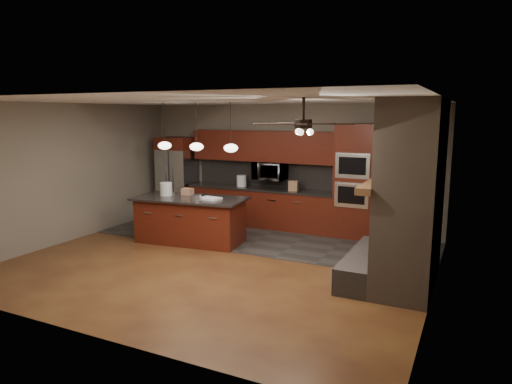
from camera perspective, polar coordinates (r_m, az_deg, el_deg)
The scene contains 22 objects.
ground at distance 8.15m, azimuth -4.51°, elevation -8.75°, with size 7.00×7.00×0.00m, color brown.
ceiling at distance 7.74m, azimuth -4.79°, elevation 11.33°, with size 7.00×6.00×0.02m, color white.
back_wall at distance 10.50m, azimuth 3.70°, elevation 3.26°, with size 7.00×0.02×2.80m, color slate.
right_wall at distance 6.78m, azimuth 21.79°, elevation -1.01°, with size 0.02×6.00×2.80m, color slate.
left_wall at distance 10.05m, azimuth -22.12°, elevation 2.28°, with size 0.02×6.00×2.80m, color slate.
slate_tile_patch at distance 9.68m, azimuth 0.91°, elevation -5.69°, with size 7.00×2.40×0.01m, color #353330.
fireplace_column at distance 7.23m, azimuth 18.33°, elevation -0.99°, with size 1.30×2.10×2.80m.
back_cabinetry at distance 10.52m, azimuth 0.75°, elevation 0.52°, with size 3.59×0.64×2.20m.
oven_tower at distance 9.71m, azimuth 12.31°, elevation 1.29°, with size 0.80×0.63×2.38m.
microwave at distance 10.39m, azimuth 1.77°, elevation 2.65°, with size 0.73×0.41×0.50m, color silver.
refrigerator at distance 11.54m, azimuth -9.75°, elevation 1.76°, with size 0.86×0.75×2.01m.
kitchen_island at distance 9.35m, azimuth -8.22°, elevation -3.45°, with size 2.35×1.28×0.92m.
white_bucket at distance 9.56m, azimuth -11.16°, elevation 0.36°, with size 0.25×0.25×0.27m, color silver.
paint_can at distance 8.92m, azimuth -7.40°, elevation -0.70°, with size 0.17×0.17×0.11m, color silver.
paint_tray at distance 9.00m, azimuth -5.72°, elevation -0.81°, with size 0.40×0.28×0.04m, color white.
cardboard_box at distance 9.56m, azimuth -8.57°, elevation 0.05°, with size 0.22×0.16×0.14m, color #A47354.
counter_bucket at distance 10.69m, azimuth -1.82°, elevation 1.39°, with size 0.23×0.23×0.26m, color white.
counter_box at distance 10.10m, azimuth 4.71°, elevation 0.78°, with size 0.20×0.16×0.22m, color #A97B57.
pendant_left at distance 9.26m, azimuth -11.35°, elevation 5.74°, with size 0.26×0.26×0.92m.
pendant_center at distance 8.83m, azimuth -7.44°, elevation 5.66°, with size 0.26×0.26×0.92m.
pendant_right at distance 8.44m, azimuth -3.16°, elevation 5.54°, with size 0.26×0.26×0.92m.
ceiling_fan at distance 6.24m, azimuth 5.92°, elevation 8.55°, with size 1.27×1.33×0.41m.
Camera 1 is at (3.94, -6.66, 2.58)m, focal length 32.00 mm.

